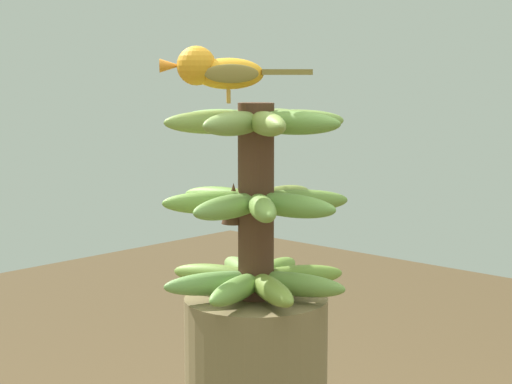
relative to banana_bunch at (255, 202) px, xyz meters
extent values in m
cylinder|color=#4C2D1E|center=(0.00, 0.00, 0.00)|extent=(0.05, 0.05, 0.29)
ellipsoid|color=olive|center=(-0.06, -0.02, -0.12)|extent=(0.16, 0.08, 0.03)
ellipsoid|color=olive|center=(-0.03, -0.05, -0.12)|extent=(0.10, 0.15, 0.03)
ellipsoid|color=olive|center=(0.02, -0.06, -0.12)|extent=(0.08, 0.16, 0.03)
ellipsoid|color=#769A49|center=(0.05, -0.03, -0.12)|extent=(0.15, 0.10, 0.03)
ellipsoid|color=olive|center=(0.06, 0.02, -0.12)|extent=(0.16, 0.08, 0.03)
ellipsoid|color=#6D9B4C|center=(0.03, 0.05, -0.12)|extent=(0.10, 0.15, 0.03)
ellipsoid|color=#6F9B44|center=(-0.02, 0.06, -0.12)|extent=(0.08, 0.16, 0.03)
ellipsoid|color=olive|center=(-0.06, 0.03, -0.12)|extent=(0.15, 0.10, 0.03)
ellipsoid|color=#6F9747|center=(-0.01, 0.06, 0.00)|extent=(0.05, 0.16, 0.03)
ellipsoid|color=#769D44|center=(-0.05, 0.04, 0.00)|extent=(0.14, 0.13, 0.03)
ellipsoid|color=#6E9C45|center=(-0.06, -0.01, 0.00)|extent=(0.16, 0.05, 0.03)
ellipsoid|color=olive|center=(-0.04, -0.05, 0.00)|extent=(0.13, 0.14, 0.03)
ellipsoid|color=olive|center=(0.00, -0.06, 0.00)|extent=(0.05, 0.16, 0.03)
ellipsoid|color=olive|center=(0.04, -0.04, 0.00)|extent=(0.14, 0.13, 0.03)
ellipsoid|color=#6E9D3B|center=(0.06, 0.01, 0.00)|extent=(0.16, 0.05, 0.03)
ellipsoid|color=#739F40|center=(0.04, 0.04, 0.00)|extent=(0.13, 0.14, 0.03)
ellipsoid|color=olive|center=(-0.05, 0.03, 0.12)|extent=(0.15, 0.11, 0.03)
ellipsoid|color=#6B9641|center=(-0.06, -0.01, 0.12)|extent=(0.16, 0.07, 0.03)
ellipsoid|color=olive|center=(-0.03, -0.05, 0.12)|extent=(0.11, 0.15, 0.03)
ellipsoid|color=olive|center=(0.01, -0.05, 0.12)|extent=(0.07, 0.16, 0.03)
ellipsoid|color=olive|center=(0.05, -0.03, 0.12)|extent=(0.15, 0.11, 0.03)
ellipsoid|color=#6D9E49|center=(0.05, 0.01, 0.12)|extent=(0.16, 0.07, 0.03)
ellipsoid|color=#7F9C45|center=(0.03, 0.05, 0.12)|extent=(0.11, 0.15, 0.03)
ellipsoid|color=olive|center=(-0.01, 0.05, 0.12)|extent=(0.07, 0.16, 0.03)
cone|color=#4C2D1E|center=(0.03, 0.02, 0.00)|extent=(0.04, 0.04, 0.06)
cone|color=#4C2D1E|center=(0.03, -0.01, 0.01)|extent=(0.04, 0.04, 0.06)
cylinder|color=#C68933|center=(0.03, 0.03, 0.15)|extent=(0.00, 0.00, 0.02)
cylinder|color=#C68933|center=(0.01, 0.05, 0.15)|extent=(0.01, 0.01, 0.02)
ellipsoid|color=orange|center=(0.02, 0.04, 0.19)|extent=(0.10, 0.10, 0.04)
ellipsoid|color=olive|center=(0.03, 0.02, 0.19)|extent=(0.06, 0.06, 0.03)
ellipsoid|color=olive|center=(0.00, 0.05, 0.19)|extent=(0.06, 0.06, 0.03)
cube|color=olive|center=(-0.04, -0.02, 0.19)|extent=(0.07, 0.07, 0.01)
sphere|color=orange|center=(0.05, 0.07, 0.20)|extent=(0.06, 0.06, 0.06)
sphere|color=black|center=(0.04, 0.09, 0.20)|extent=(0.01, 0.01, 0.01)
cone|color=orange|center=(0.07, 0.10, 0.20)|extent=(0.04, 0.04, 0.02)
camera|label=1|loc=(-0.85, 0.91, 0.18)|focal=60.43mm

